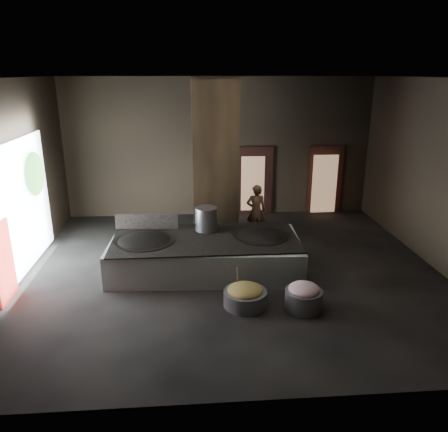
{
  "coord_description": "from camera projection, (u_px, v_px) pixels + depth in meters",
  "views": [
    {
      "loc": [
        -0.97,
        -9.71,
        4.63
      ],
      "look_at": [
        -0.17,
        0.45,
        1.25
      ],
      "focal_mm": 35.0,
      "sensor_mm": 36.0,
      "label": 1
    }
  ],
  "objects": [
    {
      "name": "veg_basin",
      "position": [
        245.0,
        298.0,
        9.04
      ],
      "size": [
        1.09,
        1.09,
        0.33
      ],
      "primitive_type": "cylinder",
      "rotation": [
        0.0,
        0.0,
        0.24
      ],
      "color": "slate",
      "rests_on": "ground"
    },
    {
      "name": "back_wall",
      "position": [
        219.0,
        148.0,
        14.32
      ],
      "size": [
        10.0,
        0.1,
        4.5
      ],
      "primitive_type": "cube",
      "color": "black",
      "rests_on": "ground"
    },
    {
      "name": "splash_guard",
      "position": [
        147.0,
        222.0,
        11.01
      ],
      "size": [
        1.57,
        0.14,
        0.39
      ],
      "primitive_type": "cube",
      "rotation": [
        0.0,
        0.0,
        -0.05
      ],
      "color": "black",
      "rests_on": "hearth_platform"
    },
    {
      "name": "hearth_platform",
      "position": [
        206.0,
        255.0,
        10.61
      ],
      "size": [
        4.63,
        2.4,
        0.79
      ],
      "primitive_type": "cube",
      "rotation": [
        0.0,
        0.0,
        -0.05
      ],
      "color": "silver",
      "rests_on": "ground"
    },
    {
      "name": "left_opening",
      "position": [
        18.0,
        210.0,
        10.04
      ],
      "size": [
        0.04,
        4.2,
        3.1
      ],
      "primitive_type": "cube",
      "color": "white",
      "rests_on": "ground"
    },
    {
      "name": "platform_cap",
      "position": [
        205.0,
        239.0,
        10.48
      ],
      "size": [
        4.43,
        2.12,
        0.03
      ],
      "primitive_type": "cube",
      "color": "black",
      "rests_on": "hearth_platform"
    },
    {
      "name": "doorway_far_glow",
      "position": [
        324.0,
        184.0,
        14.6
      ],
      "size": [
        0.83,
        0.04,
        1.96
      ],
      "primitive_type": "cube",
      "color": "#8C6647",
      "rests_on": "ground"
    },
    {
      "name": "ladle",
      "position": [
        237.0,
        278.0,
        9.05
      ],
      "size": [
        0.1,
        0.36,
        0.64
      ],
      "primitive_type": "cylinder",
      "rotation": [
        0.49,
        0.0,
        -0.2
      ],
      "color": "#A2A6A9",
      "rests_on": "veg_basin"
    },
    {
      "name": "meat_basin",
      "position": [
        303.0,
        300.0,
        8.89
      ],
      "size": [
        0.93,
        0.93,
        0.42
      ],
      "primitive_type": "cylinder",
      "rotation": [
        0.0,
        0.0,
        -0.26
      ],
      "color": "slate",
      "rests_on": "ground"
    },
    {
      "name": "pavilion_sliver",
      "position": [
        4.0,
        263.0,
        9.05
      ],
      "size": [
        0.05,
        0.9,
        1.7
      ],
      "primitive_type": "cube",
      "color": "maroon",
      "rests_on": "ground"
    },
    {
      "name": "doorway_near_glow",
      "position": [
        253.0,
        184.0,
        14.65
      ],
      "size": [
        0.78,
        0.04,
        1.85
      ],
      "primitive_type": "cube",
      "color": "#8C6647",
      "rests_on": "ground"
    },
    {
      "name": "wok_right",
      "position": [
        261.0,
        239.0,
        10.65
      ],
      "size": [
        1.33,
        1.33,
        0.37
      ],
      "primitive_type": "ellipsoid",
      "color": "black",
      "rests_on": "hearth_platform"
    },
    {
      "name": "front_wall",
      "position": [
        267.0,
        263.0,
        5.7
      ],
      "size": [
        10.0,
        0.1,
        4.5
      ],
      "primitive_type": "cube",
      "color": "black",
      "rests_on": "ground"
    },
    {
      "name": "left_wall",
      "position": [
        6.0,
        185.0,
        9.63
      ],
      "size": [
        0.1,
        9.0,
        4.5
      ],
      "primitive_type": "cube",
      "color": "black",
      "rests_on": "ground"
    },
    {
      "name": "wok_left",
      "position": [
        144.0,
        244.0,
        10.34
      ],
      "size": [
        1.43,
        1.43,
        0.39
      ],
      "primitive_type": "ellipsoid",
      "color": "black",
      "rests_on": "hearth_platform"
    },
    {
      "name": "meat_fill",
      "position": [
        304.0,
        289.0,
        8.81
      ],
      "size": [
        0.63,
        0.63,
        0.24
      ],
      "primitive_type": "ellipsoid",
      "color": "#D17D8E",
      "rests_on": "meat_basin"
    },
    {
      "name": "cook",
      "position": [
        256.0,
        211.0,
        12.68
      ],
      "size": [
        0.58,
        0.38,
        1.56
      ],
      "primitive_type": "imported",
      "rotation": [
        0.0,
        0.0,
        3.17
      ],
      "color": "#946D4B",
      "rests_on": "ground"
    },
    {
      "name": "ceiling",
      "position": [
        233.0,
        75.0,
        9.29
      ],
      "size": [
        10.0,
        9.0,
        0.1
      ],
      "primitive_type": "cube",
      "color": "black",
      "rests_on": "back_wall"
    },
    {
      "name": "tree_silhouette",
      "position": [
        35.0,
        174.0,
        10.9
      ],
      "size": [
        0.28,
        1.1,
        1.1
      ],
      "primitive_type": "ellipsoid",
      "color": "#194714",
      "rests_on": "left_opening"
    },
    {
      "name": "right_wall",
      "position": [
        444.0,
        177.0,
        10.38
      ],
      "size": [
        0.1,
        9.0,
        4.5
      ],
      "primitive_type": "cube",
      "color": "black",
      "rests_on": "ground"
    },
    {
      "name": "stock_pot",
      "position": [
        206.0,
        219.0,
        10.9
      ],
      "size": [
        0.55,
        0.55,
        0.59
      ],
      "primitive_type": "cylinder",
      "color": "#A2A6A9",
      "rests_on": "hearth_platform"
    },
    {
      "name": "pillar",
      "position": [
        215.0,
        164.0,
        11.79
      ],
      "size": [
        1.2,
        1.2,
        4.5
      ],
      "primitive_type": "cube",
      "color": "black",
      "rests_on": "ground"
    },
    {
      "name": "veg_fill",
      "position": [
        245.0,
        290.0,
        8.98
      ],
      "size": [
        0.74,
        0.74,
        0.23
      ],
      "primitive_type": "ellipsoid",
      "color": "olive",
      "rests_on": "veg_basin"
    },
    {
      "name": "floor",
      "position": [
        232.0,
        272.0,
        10.73
      ],
      "size": [
        10.0,
        9.0,
        0.1
      ],
      "primitive_type": "cube",
      "color": "black",
      "rests_on": "ground"
    },
    {
      "name": "wok_left_rim",
      "position": [
        144.0,
        241.0,
        10.32
      ],
      "size": [
        1.46,
        1.46,
        0.05
      ],
      "primitive_type": "cylinder",
      "color": "black",
      "rests_on": "hearth_platform"
    },
    {
      "name": "doorway_far",
      "position": [
        325.0,
        181.0,
        14.85
      ],
      "size": [
        1.18,
        0.08,
        2.38
      ],
      "primitive_type": "cube",
      "color": "black",
      "rests_on": "ground"
    },
    {
      "name": "wok_right_rim",
      "position": [
        261.0,
        236.0,
        10.62
      ],
      "size": [
        1.36,
        1.36,
        0.05
      ],
      "primitive_type": "cylinder",
      "color": "black",
      "rests_on": "hearth_platform"
    },
    {
      "name": "doorway_near",
      "position": [
        255.0,
        182.0,
        14.67
      ],
      "size": [
        1.18,
        0.08,
        2.38
      ],
      "primitive_type": "cube",
      "color": "black",
      "rests_on": "ground"
    }
  ]
}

